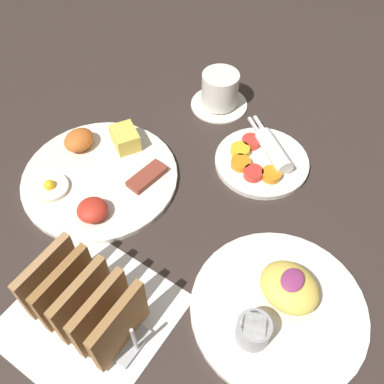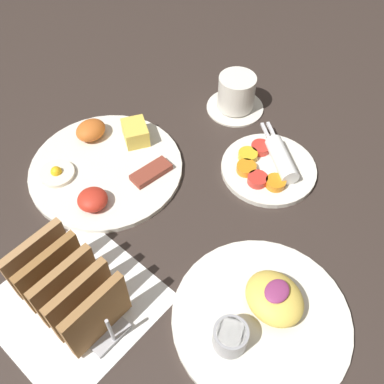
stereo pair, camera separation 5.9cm
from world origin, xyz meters
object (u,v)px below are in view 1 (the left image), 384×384
at_px(plate_breakfast, 99,173).
at_px(coffee_cup, 220,92).
at_px(plate_condiments, 262,159).
at_px(plate_foreground, 279,305).
at_px(toast_rack, 84,302).

xyz_separation_m(plate_breakfast, coffee_cup, (0.29, -0.08, 0.03)).
height_order(plate_breakfast, plate_condiments, plate_breakfast).
height_order(plate_condiments, plate_foreground, plate_foreground).
height_order(plate_foreground, coffee_cup, coffee_cup).
height_order(toast_rack, coffee_cup, toast_rack).
bearing_deg(plate_breakfast, plate_condiments, -49.83).
relative_size(plate_breakfast, toast_rack, 1.57).
xyz_separation_m(plate_condiments, plate_foreground, (-0.24, -0.16, 0.00)).
bearing_deg(plate_condiments, plate_foreground, -147.33).
height_order(plate_condiments, toast_rack, toast_rack).
height_order(plate_condiments, coffee_cup, coffee_cup).
bearing_deg(toast_rack, plate_breakfast, 38.55).
relative_size(plate_breakfast, plate_condiments, 1.61).
bearing_deg(coffee_cup, plate_breakfast, 165.15).
relative_size(plate_foreground, coffee_cup, 2.16).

